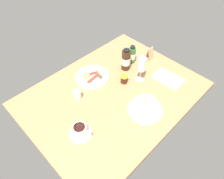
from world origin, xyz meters
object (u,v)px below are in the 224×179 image
at_px(creamer_jug, 77,94).
at_px(jam_jar, 124,79).
at_px(wine_glass, 142,65).
at_px(sauce_bottle_green, 132,55).
at_px(sauce_bottle_brown, 126,60).
at_px(porridge_bowl, 146,107).
at_px(breakfast_plate, 92,77).
at_px(coffee_cup, 80,131).
at_px(cutlery_setting, 168,78).
at_px(menu_card, 150,53).

distance_m(creamer_jug, jam_jar, 0.33).
height_order(wine_glass, sauce_bottle_green, wine_glass).
bearing_deg(sauce_bottle_brown, porridge_bowl, -120.00).
relative_size(porridge_bowl, creamer_jug, 3.46).
bearing_deg(sauce_bottle_brown, jam_jar, -141.47).
bearing_deg(wine_glass, jam_jar, 149.22).
height_order(creamer_jug, breakfast_plate, creamer_jug).
distance_m(porridge_bowl, coffee_cup, 0.40).
height_order(cutlery_setting, breakfast_plate, breakfast_plate).
distance_m(porridge_bowl, sauce_bottle_brown, 0.39).
relative_size(porridge_bowl, coffee_cup, 1.65).
relative_size(creamer_jug, sauce_bottle_green, 0.43).
xyz_separation_m(sauce_bottle_green, breakfast_plate, (-0.32, 0.08, -0.05)).
xyz_separation_m(porridge_bowl, jam_jar, (0.09, 0.25, -0.01)).
distance_m(cutlery_setting, breakfast_plate, 0.52).
relative_size(sauce_bottle_green, breakfast_plate, 0.61).
xyz_separation_m(wine_glass, jam_jar, (-0.10, 0.06, -0.09)).
distance_m(wine_glass, menu_card, 0.26).
xyz_separation_m(cutlery_setting, sauce_bottle_brown, (-0.13, 0.27, 0.07)).
height_order(creamer_jug, sauce_bottle_brown, sauce_bottle_brown).
bearing_deg(creamer_jug, breakfast_plate, 21.63).
distance_m(cutlery_setting, jam_jar, 0.31).
bearing_deg(sauce_bottle_green, creamer_jug, 179.12).
xyz_separation_m(breakfast_plate, menu_card, (0.45, -0.15, 0.04)).
relative_size(cutlery_setting, coffee_cup, 1.63).
distance_m(porridge_bowl, wine_glass, 0.28).
height_order(porridge_bowl, coffee_cup, porridge_bowl).
bearing_deg(wine_glass, breakfast_plate, 132.75).
height_order(wine_glass, sauce_bottle_brown, wine_glass).
bearing_deg(cutlery_setting, breakfast_plate, 134.66).
bearing_deg(menu_card, jam_jar, -173.16).
distance_m(cutlery_setting, menu_card, 0.24).
relative_size(porridge_bowl, cutlery_setting, 1.01).
relative_size(porridge_bowl, sauce_bottle_brown, 1.24).
relative_size(porridge_bowl, wine_glass, 1.13).
relative_size(sauce_bottle_brown, breakfast_plate, 0.72).
bearing_deg(coffee_cup, sauce_bottle_brown, 18.60).
relative_size(jam_jar, sauce_bottle_green, 0.41).
bearing_deg(breakfast_plate, creamer_jug, -158.37).
height_order(sauce_bottle_green, menu_card, sauce_bottle_green).
bearing_deg(creamer_jug, porridge_bowl, -58.94).
distance_m(cutlery_setting, sauce_bottle_green, 0.30).
xyz_separation_m(porridge_bowl, creamer_jug, (-0.22, 0.37, -0.01)).
bearing_deg(wine_glass, sauce_bottle_brown, 85.12).
height_order(cutlery_setting, sauce_bottle_green, sauce_bottle_green).
distance_m(coffee_cup, creamer_jug, 0.27).
bearing_deg(wine_glass, creamer_jug, 157.08).
bearing_deg(breakfast_plate, cutlery_setting, -45.34).
height_order(coffee_cup, wine_glass, wine_glass).
relative_size(cutlery_setting, sauce_bottle_brown, 1.23).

